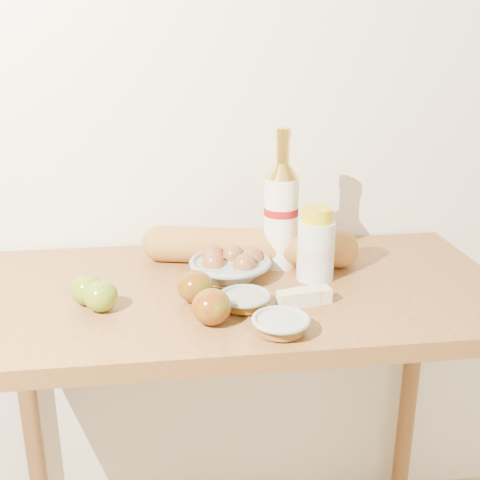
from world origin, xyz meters
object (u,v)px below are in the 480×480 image
at_px(table, 238,335).
at_px(baguette, 249,246).
at_px(bourbon_bottle, 281,212).
at_px(egg_bowl, 231,266).
at_px(cream_bottle, 316,246).

height_order(table, baguette, baguette).
bearing_deg(bourbon_bottle, egg_bowl, -154.99).
distance_m(bourbon_bottle, cream_bottle, 0.12).
bearing_deg(egg_bowl, cream_bottle, -10.27).
relative_size(bourbon_bottle, baguette, 0.62).
height_order(bourbon_bottle, cream_bottle, bourbon_bottle).
bearing_deg(table, baguette, 72.01).
relative_size(cream_bottle, egg_bowl, 0.72).
bearing_deg(baguette, cream_bottle, -26.19).
xyz_separation_m(cream_bottle, baguette, (-0.14, 0.11, -0.03)).
bearing_deg(cream_bottle, table, -161.51).
xyz_separation_m(egg_bowl, baguette, (0.05, 0.08, 0.02)).
bearing_deg(table, bourbon_bottle, 43.94).
bearing_deg(bourbon_bottle, baguette, 164.99).
height_order(cream_bottle, baguette, cream_bottle).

